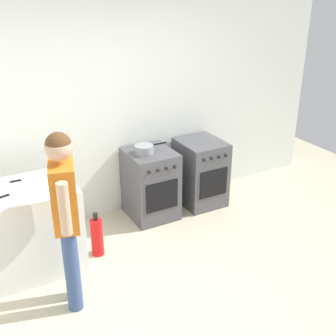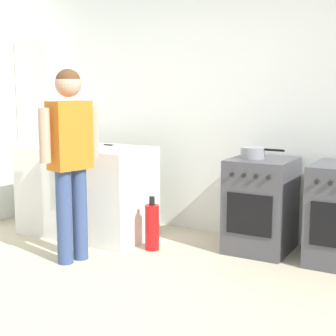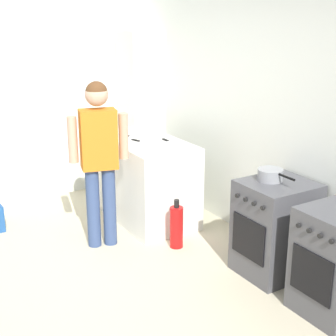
% 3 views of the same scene
% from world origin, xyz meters
% --- Properties ---
extents(ground_plane, '(8.00, 8.00, 0.00)m').
position_xyz_m(ground_plane, '(0.00, 0.00, 0.00)').
color(ground_plane, beige).
extents(back_wall, '(6.00, 0.10, 2.60)m').
position_xyz_m(back_wall, '(0.00, 1.95, 1.30)').
color(back_wall, silver).
rests_on(back_wall, ground).
extents(counter_unit, '(1.30, 0.70, 0.90)m').
position_xyz_m(counter_unit, '(-1.35, 1.20, 0.45)').
color(counter_unit, silver).
rests_on(counter_unit, ground).
extents(oven_left, '(0.54, 0.62, 0.85)m').
position_xyz_m(oven_left, '(0.35, 1.58, 0.43)').
color(oven_left, '#4C4C51').
rests_on(oven_left, ground).
extents(oven_right, '(0.52, 0.62, 0.85)m').
position_xyz_m(oven_right, '(1.07, 1.58, 0.43)').
color(oven_right, '#4C4C51').
rests_on(oven_right, ground).
extents(pot, '(0.40, 0.22, 0.10)m').
position_xyz_m(pot, '(0.27, 1.56, 0.90)').
color(pot, gray).
rests_on(pot, oven_left).
extents(knife_bread, '(0.35, 0.04, 0.01)m').
position_xyz_m(knife_bread, '(-1.10, 1.38, 0.90)').
color(knife_bread, silver).
rests_on(knife_bread, counter_unit).
extents(person, '(0.28, 0.55, 1.63)m').
position_xyz_m(person, '(-0.95, 0.50, 0.98)').
color(person, '#384C7A').
rests_on(person, ground).
extents(fire_extinguisher, '(0.13, 0.13, 0.50)m').
position_xyz_m(fire_extinguisher, '(-0.52, 1.10, 0.22)').
color(fire_extinguisher, red).
rests_on(fire_extinguisher, ground).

